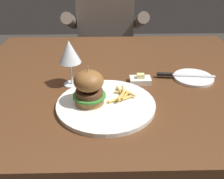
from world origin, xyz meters
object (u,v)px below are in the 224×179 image
burger_sandwich (89,87)px  table_knife (180,75)px  wine_glass (69,53)px  butter_dish (140,80)px  diner_person (106,49)px  bread_plate (193,78)px  main_plate (106,104)px

burger_sandwich → table_knife: bearing=28.9°
wine_glass → butter_dish: 0.28m
diner_person → butter_dish: bearing=-81.3°
bread_plate → butter_dish: (-0.21, -0.03, 0.01)m
wine_glass → diner_person: bearing=81.7°
wine_glass → burger_sandwich: bearing=-63.5°
main_plate → table_knife: 0.35m
main_plate → burger_sandwich: bearing=177.2°
bread_plate → diner_person: diner_person is taller
burger_sandwich → table_knife: burger_sandwich is taller
burger_sandwich → wine_glass: 0.17m
burger_sandwich → wine_glass: (-0.07, 0.15, 0.06)m
wine_glass → diner_person: diner_person is taller
burger_sandwich → wine_glass: wine_glass is taller
table_knife → butter_dish: butter_dish is taller
burger_sandwich → diner_person: bearing=87.1°
burger_sandwich → table_knife: (0.34, 0.19, -0.05)m
burger_sandwich → bread_plate: 0.44m
main_plate → burger_sandwich: (-0.05, 0.00, 0.06)m
diner_person → main_plate: bearing=-90.0°
wine_glass → table_knife: 0.43m
burger_sandwich → bread_plate: size_ratio=0.84×
wine_glass → table_knife: bearing=5.6°
butter_dish → burger_sandwich: bearing=-139.1°
bread_plate → diner_person: size_ratio=0.13×
main_plate → wine_glass: bearing=129.8°
main_plate → burger_sandwich: size_ratio=2.49×
diner_person → table_knife: bearing=-70.5°
main_plate → bread_plate: bearing=28.6°
burger_sandwich → diner_person: diner_person is taller
burger_sandwich → table_knife: 0.39m
main_plate → burger_sandwich: 0.08m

